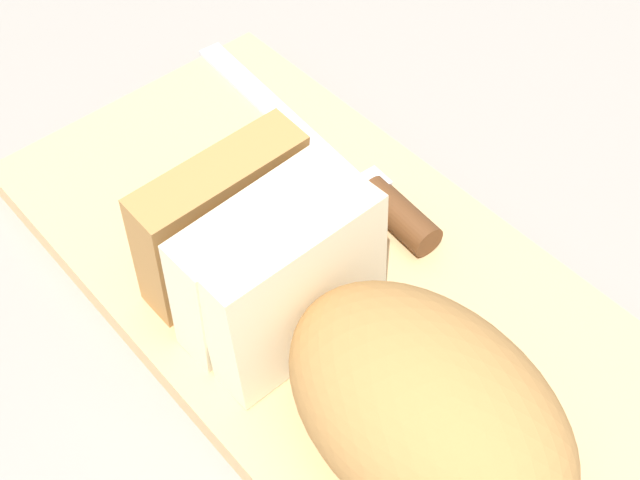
% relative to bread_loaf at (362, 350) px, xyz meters
% --- Properties ---
extents(ground_plane, '(3.00, 3.00, 0.00)m').
position_rel_bread_loaf_xyz_m(ground_plane, '(0.09, -0.05, -0.07)').
color(ground_plane, gray).
extents(cutting_board, '(0.47, 0.26, 0.02)m').
position_rel_bread_loaf_xyz_m(cutting_board, '(0.09, -0.05, -0.06)').
color(cutting_board, tan).
rests_on(cutting_board, ground_plane).
extents(bread_loaf, '(0.28, 0.12, 0.10)m').
position_rel_bread_loaf_xyz_m(bread_loaf, '(0.00, 0.00, 0.00)').
color(bread_loaf, '#A8753D').
rests_on(bread_loaf, cutting_board).
extents(bread_knife, '(0.28, 0.05, 0.02)m').
position_rel_bread_loaf_xyz_m(bread_knife, '(0.11, -0.11, -0.04)').
color(bread_knife, silver).
rests_on(bread_knife, cutting_board).
extents(crumb_near_knife, '(0.01, 0.01, 0.01)m').
position_rel_bread_loaf_xyz_m(crumb_near_knife, '(0.04, -0.04, -0.05)').
color(crumb_near_knife, tan).
rests_on(crumb_near_knife, cutting_board).
extents(crumb_near_loaf, '(0.01, 0.01, 0.01)m').
position_rel_bread_loaf_xyz_m(crumb_near_loaf, '(0.01, -0.05, -0.05)').
color(crumb_near_loaf, tan).
rests_on(crumb_near_loaf, cutting_board).
extents(crumb_stray_left, '(0.00, 0.00, 0.00)m').
position_rel_bread_loaf_xyz_m(crumb_stray_left, '(0.09, -0.02, -0.05)').
color(crumb_stray_left, tan).
rests_on(crumb_stray_left, cutting_board).
extents(crumb_stray_right, '(0.00, 0.00, 0.00)m').
position_rel_bread_loaf_xyz_m(crumb_stray_right, '(0.07, -0.02, -0.05)').
color(crumb_stray_right, tan).
rests_on(crumb_stray_right, cutting_board).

